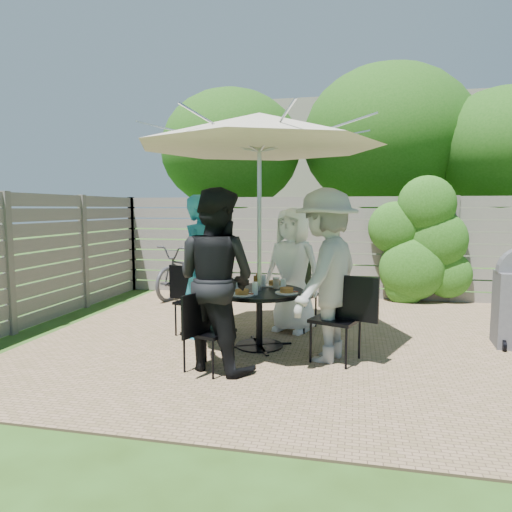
% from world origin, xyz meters
% --- Properties ---
extents(backyard_envelope, '(60.00, 60.00, 5.00)m').
position_xyz_m(backyard_envelope, '(0.09, 10.29, 2.61)').
color(backyard_envelope, '#2C4816').
rests_on(backyard_envelope, ground).
extents(patio_table, '(1.34, 1.34, 0.68)m').
position_xyz_m(patio_table, '(-0.74, -0.21, 0.48)').
color(patio_table, black).
rests_on(patio_table, ground).
extents(umbrella, '(3.56, 3.56, 2.69)m').
position_xyz_m(umbrella, '(-0.74, -0.21, 2.50)').
color(umbrella, silver).
rests_on(umbrella, ground).
extents(chair_back, '(0.58, 0.73, 0.95)m').
position_xyz_m(chair_back, '(-0.41, 0.70, 0.29)').
color(chair_back, black).
rests_on(chair_back, ground).
extents(person_back, '(0.93, 0.76, 1.64)m').
position_xyz_m(person_back, '(-0.46, 0.57, 0.82)').
color(person_back, white).
rests_on(person_back, ground).
extents(chair_left, '(0.68, 0.54, 0.89)m').
position_xyz_m(chair_left, '(-1.65, 0.12, 0.27)').
color(chair_left, black).
rests_on(chair_left, ground).
extents(person_left, '(0.63, 0.76, 1.80)m').
position_xyz_m(person_left, '(-1.52, 0.07, 0.90)').
color(person_left, teal).
rests_on(person_left, ground).
extents(chair_front, '(0.51, 0.64, 0.84)m').
position_xyz_m(chair_front, '(-1.07, -1.12, 0.25)').
color(chair_front, black).
rests_on(chair_front, ground).
extents(person_front, '(1.08, 0.96, 1.84)m').
position_xyz_m(person_front, '(-1.03, -0.99, 0.92)').
color(person_front, black).
rests_on(person_front, ground).
extents(chair_right, '(0.72, 0.58, 0.94)m').
position_xyz_m(chair_right, '(0.17, -0.54, 0.28)').
color(chair_right, black).
rests_on(chair_right, ground).
extents(person_right, '(1.05, 1.35, 1.84)m').
position_xyz_m(person_right, '(0.04, -0.49, 0.92)').
color(person_right, '#9B9B96').
rests_on(person_right, ground).
extents(plate_back, '(0.26, 0.26, 0.06)m').
position_xyz_m(plate_back, '(-0.62, 0.13, 0.71)').
color(plate_back, white).
rests_on(plate_back, patio_table).
extents(plate_left, '(0.26, 0.26, 0.06)m').
position_xyz_m(plate_left, '(-1.08, -0.09, 0.71)').
color(plate_left, white).
rests_on(plate_left, patio_table).
extents(plate_front, '(0.26, 0.26, 0.06)m').
position_xyz_m(plate_front, '(-0.87, -0.55, 0.71)').
color(plate_front, white).
rests_on(plate_front, patio_table).
extents(plate_right, '(0.26, 0.26, 0.06)m').
position_xyz_m(plate_right, '(-0.40, -0.33, 0.71)').
color(plate_right, white).
rests_on(plate_right, patio_table).
extents(glass_back, '(0.07, 0.07, 0.14)m').
position_xyz_m(glass_back, '(-0.75, 0.07, 0.75)').
color(glass_back, silver).
rests_on(glass_back, patio_table).
extents(glass_left, '(0.07, 0.07, 0.14)m').
position_xyz_m(glass_left, '(-1.02, -0.22, 0.75)').
color(glass_left, silver).
rests_on(glass_left, patio_table).
extents(glass_front, '(0.07, 0.07, 0.14)m').
position_xyz_m(glass_front, '(-0.73, -0.49, 0.75)').
color(glass_front, silver).
rests_on(glass_front, patio_table).
extents(glass_right, '(0.07, 0.07, 0.14)m').
position_xyz_m(glass_right, '(-0.46, -0.20, 0.75)').
color(glass_right, silver).
rests_on(glass_right, patio_table).
extents(syrup_jug, '(0.09, 0.09, 0.16)m').
position_xyz_m(syrup_jug, '(-0.78, -0.14, 0.76)').
color(syrup_jug, '#59280C').
rests_on(syrup_jug, patio_table).
extents(coffee_cup, '(0.08, 0.08, 0.12)m').
position_xyz_m(coffee_cup, '(-0.57, -0.04, 0.74)').
color(coffee_cup, '#C6B293').
rests_on(coffee_cup, patio_table).
extents(bicycle, '(1.10, 1.95, 0.97)m').
position_xyz_m(bicycle, '(-2.67, 2.60, 0.49)').
color(bicycle, '#333338').
rests_on(bicycle, ground).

